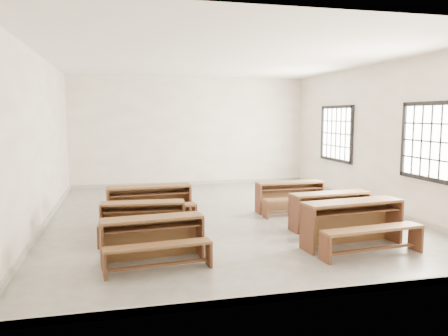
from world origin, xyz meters
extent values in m
plane|color=gray|center=(0.00, 0.00, 0.00)|extent=(8.50, 8.50, 0.00)
cube|color=white|center=(0.00, 0.00, 3.18)|extent=(7.00, 8.50, 0.05)
cube|color=white|center=(0.00, 4.22, 1.60)|extent=(7.00, 0.05, 3.20)
cube|color=white|center=(0.00, -4.22, 1.60)|extent=(7.00, 0.05, 3.20)
cube|color=white|center=(-3.48, 0.00, 1.60)|extent=(0.05, 8.50, 3.20)
cube|color=white|center=(3.48, 0.00, 1.60)|extent=(0.05, 8.50, 3.20)
cube|color=#99978B|center=(0.00, 4.23, 0.05)|extent=(7.00, 0.04, 0.10)
cube|color=#99978B|center=(0.00, -4.23, 0.05)|extent=(7.00, 0.04, 0.10)
cube|color=#99978B|center=(-3.48, 0.00, 0.05)|extent=(0.04, 8.50, 0.10)
cube|color=#99978B|center=(3.48, 0.00, 0.05)|extent=(0.04, 8.50, 0.10)
cube|color=white|center=(3.47, -1.80, 1.60)|extent=(0.02, 1.50, 1.30)
cube|color=black|center=(3.45, -1.80, 2.29)|extent=(0.06, 1.62, 0.08)
cube|color=black|center=(3.45, -1.80, 0.91)|extent=(0.06, 1.62, 0.08)
cube|color=black|center=(3.45, -1.01, 1.60)|extent=(0.06, 0.08, 1.46)
cube|color=white|center=(3.47, 1.80, 1.60)|extent=(0.02, 1.50, 1.30)
cube|color=black|center=(3.45, 1.80, 2.29)|extent=(0.06, 1.62, 0.08)
cube|color=black|center=(3.45, 1.80, 0.91)|extent=(0.06, 1.62, 0.08)
cube|color=black|center=(3.45, 1.01, 1.60)|extent=(0.06, 0.08, 1.46)
cube|color=black|center=(3.45, 2.59, 1.60)|extent=(0.06, 0.08, 1.46)
cube|color=brown|center=(-1.65, -2.54, 0.63)|extent=(1.47, 0.50, 0.04)
cube|color=brown|center=(-1.67, -2.38, 0.31)|extent=(1.43, 0.18, 0.61)
cube|color=#582E1E|center=(-2.35, -2.61, 0.31)|extent=(0.07, 0.36, 0.61)
cube|color=#582E1E|center=(-0.95, -2.47, 0.31)|extent=(0.07, 0.36, 0.61)
cube|color=#582E1E|center=(-1.65, -2.56, 0.50)|extent=(1.35, 0.40, 0.02)
cube|color=brown|center=(-1.60, -2.98, 0.36)|extent=(1.46, 0.40, 0.04)
cube|color=#582E1E|center=(-2.30, -3.05, 0.17)|extent=(0.06, 0.25, 0.34)
cube|color=#582E1E|center=(-0.91, -2.90, 0.17)|extent=(0.06, 0.25, 0.34)
cube|color=#582E1E|center=(-1.60, -2.98, 0.09)|extent=(1.33, 0.18, 0.04)
cube|color=brown|center=(-1.72, -1.29, 0.61)|extent=(1.41, 0.44, 0.03)
cube|color=brown|center=(-1.71, -1.14, 0.30)|extent=(1.39, 0.13, 0.59)
cube|color=#582E1E|center=(-2.40, -1.25, 0.30)|extent=(0.06, 0.35, 0.59)
cube|color=#582E1E|center=(-1.04, -1.34, 0.30)|extent=(0.06, 0.35, 0.59)
cube|color=#582E1E|center=(-1.72, -1.31, 0.49)|extent=(1.30, 0.35, 0.02)
cube|color=brown|center=(-1.75, -1.72, 0.35)|extent=(1.41, 0.34, 0.03)
cube|color=#582E1E|center=(-2.43, -1.67, 0.17)|extent=(0.05, 0.25, 0.33)
cube|color=#582E1E|center=(-1.07, -1.77, 0.17)|extent=(0.05, 0.25, 0.33)
cube|color=#582E1E|center=(-1.75, -1.72, 0.09)|extent=(1.29, 0.13, 0.03)
cube|color=brown|center=(-1.54, -0.17, 0.70)|extent=(1.63, 0.53, 0.04)
cube|color=brown|center=(-1.56, 0.01, 0.34)|extent=(1.60, 0.17, 0.68)
cube|color=#582E1E|center=(-2.32, -0.24, 0.34)|extent=(0.07, 0.40, 0.68)
cube|color=#582E1E|center=(-0.76, -0.11, 0.34)|extent=(0.07, 0.40, 0.68)
cube|color=#582E1E|center=(-1.54, -0.19, 0.56)|extent=(1.50, 0.42, 0.02)
cube|color=brown|center=(-1.50, -0.66, 0.40)|extent=(1.62, 0.41, 0.04)
cube|color=#582E1E|center=(-2.28, -0.73, 0.19)|extent=(0.06, 0.28, 0.38)
cube|color=#582E1E|center=(-0.72, -0.60, 0.19)|extent=(0.06, 0.28, 0.38)
cube|color=#582E1E|center=(-1.50, -0.66, 0.10)|extent=(1.48, 0.17, 0.04)
cube|color=brown|center=(1.48, -2.55, 0.72)|extent=(1.68, 0.58, 0.04)
cube|color=brown|center=(1.46, -2.37, 0.35)|extent=(1.64, 0.21, 0.70)
cube|color=#582E1E|center=(0.68, -2.64, 0.35)|extent=(0.08, 0.41, 0.70)
cube|color=#582E1E|center=(2.28, -2.47, 0.35)|extent=(0.08, 0.41, 0.70)
cube|color=#582E1E|center=(1.48, -2.57, 0.58)|extent=(1.55, 0.46, 0.02)
cube|color=brown|center=(1.53, -3.05, 0.41)|extent=(1.67, 0.46, 0.04)
cube|color=#582E1E|center=(0.73, -3.14, 0.20)|extent=(0.07, 0.29, 0.39)
cube|color=#582E1E|center=(2.33, -2.97, 0.20)|extent=(0.07, 0.29, 0.39)
cube|color=#582E1E|center=(1.53, -3.05, 0.10)|extent=(1.52, 0.21, 0.04)
cube|color=brown|center=(1.65, -1.45, 0.66)|extent=(1.53, 0.51, 0.04)
cube|color=brown|center=(1.64, -1.29, 0.32)|extent=(1.50, 0.17, 0.64)
cube|color=#582E1E|center=(0.92, -1.52, 0.32)|extent=(0.07, 0.38, 0.64)
cube|color=#582E1E|center=(2.38, -1.39, 0.32)|extent=(0.07, 0.38, 0.64)
cube|color=#582E1E|center=(1.65, -1.47, 0.53)|extent=(1.41, 0.40, 0.02)
cube|color=brown|center=(1.69, -1.91, 0.38)|extent=(1.52, 0.39, 0.04)
cube|color=#582E1E|center=(0.96, -1.98, 0.18)|extent=(0.06, 0.26, 0.36)
cube|color=#582E1E|center=(2.42, -1.85, 0.18)|extent=(0.06, 0.26, 0.36)
cube|color=#582E1E|center=(1.69, -1.91, 0.09)|extent=(1.39, 0.17, 0.04)
cube|color=brown|center=(1.47, 0.06, 0.64)|extent=(1.47, 0.39, 0.04)
cube|color=brown|center=(1.47, 0.23, 0.31)|extent=(1.46, 0.07, 0.62)
cube|color=#582E1E|center=(0.76, 0.05, 0.31)|extent=(0.04, 0.37, 0.62)
cube|color=#582E1E|center=(2.19, 0.08, 0.31)|extent=(0.04, 0.37, 0.62)
cube|color=#582E1E|center=(1.47, 0.05, 0.51)|extent=(1.36, 0.30, 0.02)
cube|color=brown|center=(1.48, -0.38, 0.37)|extent=(1.47, 0.28, 0.04)
cube|color=#582E1E|center=(0.77, -0.40, 0.17)|extent=(0.04, 0.26, 0.35)
cube|color=#582E1E|center=(2.19, -0.37, 0.17)|extent=(0.04, 0.26, 0.35)
cube|color=#582E1E|center=(1.48, -0.38, 0.09)|extent=(1.35, 0.07, 0.04)
camera|label=1|loc=(-2.06, -8.64, 2.08)|focal=35.00mm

